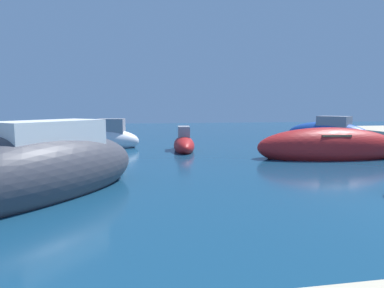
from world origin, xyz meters
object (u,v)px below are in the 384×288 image
at_px(moored_boat_1, 328,147).
at_px(moored_boat_2, 34,172).
at_px(moored_boat_6, 327,133).
at_px(moored_boat_4, 107,139).
at_px(moored_boat_3, 184,144).

bearing_deg(moored_boat_1, moored_boat_2, -151.73).
height_order(moored_boat_1, moored_boat_6, moored_boat_6).
bearing_deg(moored_boat_4, moored_boat_3, 163.73).
height_order(moored_boat_2, moored_boat_6, moored_boat_2).
height_order(moored_boat_4, moored_boat_6, moored_boat_6).
bearing_deg(moored_boat_6, moored_boat_1, 109.79).
distance_m(moored_boat_1, moored_boat_6, 7.49).
xyz_separation_m(moored_boat_3, moored_boat_6, (9.78, 2.75, 0.19)).
xyz_separation_m(moored_boat_2, moored_boat_6, (14.67, 10.79, -0.11)).
bearing_deg(moored_boat_1, moored_boat_3, 153.91).
height_order(moored_boat_1, moored_boat_2, moored_boat_2).
relative_size(moored_boat_3, moored_boat_4, 0.94).
bearing_deg(moored_boat_1, moored_boat_6, 63.57).
bearing_deg(moored_boat_3, moored_boat_4, -108.72).
bearing_deg(moored_boat_2, moored_boat_1, 152.81).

